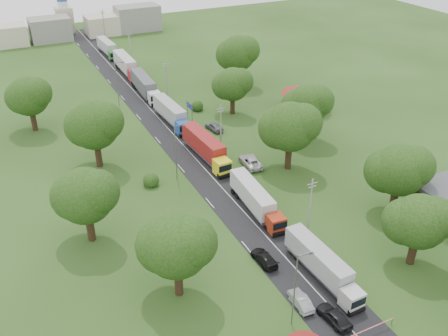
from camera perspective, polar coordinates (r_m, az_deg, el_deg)
ground at (r=73.98m, az=2.89°, el=-5.69°), size 260.00×260.00×0.00m
road at (r=89.25m, az=-3.26°, el=1.05°), size 8.00×200.00×0.04m
info_sign at (r=102.21m, az=-3.95°, el=6.80°), size 0.12×3.10×4.10m
pole_1 at (r=69.03m, az=9.81°, el=-4.32°), size 1.60×0.24×9.00m
pole_2 at (r=89.93m, az=-0.37°, el=4.68°), size 1.60×0.24×9.00m
pole_3 at (r=113.92m, az=-6.59°, el=10.06°), size 1.60×0.24×9.00m
pole_4 at (r=139.41m, az=-10.70°, el=13.46°), size 1.60×0.24×9.00m
pole_5 at (r=165.72m, az=-13.59°, el=15.75°), size 1.60×0.24×9.00m
lamp_0 at (r=55.17m, az=8.23°, el=-13.26°), size 2.03×0.22×10.00m
lamp_1 at (r=80.82m, az=-5.46°, el=2.15°), size 2.03×0.22×10.00m
lamp_2 at (r=111.67m, az=-12.09°, el=9.65°), size 2.03×0.22×10.00m
tree_2 at (r=66.52m, az=21.37°, el=-5.65°), size 8.00×8.00×10.10m
tree_3 at (r=75.70m, az=19.37°, el=-0.16°), size 8.80×8.80×11.07m
tree_4 at (r=83.47m, az=7.54°, el=4.73°), size 9.60×9.60×12.05m
tree_5 at (r=94.46m, az=9.51°, el=7.23°), size 8.80×8.80×11.07m
tree_6 at (r=104.77m, az=0.97°, el=9.57°), size 8.00×8.00×10.10m
tree_7 at (r=120.94m, az=1.57°, el=13.00°), size 9.60×9.60×12.05m
tree_10 at (r=57.47m, az=-5.51°, el=-8.78°), size 8.80×8.80×11.07m
tree_11 at (r=68.16m, az=-15.62°, el=-3.01°), size 8.80×8.80×11.07m
tree_12 at (r=86.20m, az=-14.65°, el=4.82°), size 9.60×9.60×12.05m
tree_13 at (r=104.01m, az=-21.45°, el=7.68°), size 8.80×8.80×11.07m
house_brick at (r=79.75m, az=23.96°, el=-3.39°), size 8.60×6.60×5.20m
house_cream at (r=109.06m, az=9.33°, el=8.35°), size 10.08×10.08×5.80m
distant_town at (r=169.82m, az=-15.59°, el=15.42°), size 52.00×8.00×8.00m
church at (r=176.32m, az=-17.79°, el=16.25°), size 5.00×5.00×12.30m
truck_0 at (r=63.81m, az=11.15°, el=-10.77°), size 2.69×13.73×3.80m
truck_1 at (r=74.44m, az=3.59°, el=-3.55°), size 3.01×13.95×3.85m
truck_2 at (r=88.27m, az=-2.07°, el=2.39°), size 3.26×15.33×4.23m
truck_3 at (r=102.49m, az=-6.04°, el=6.24°), size 3.08×14.64×4.04m
truck_4 at (r=117.70m, az=-9.05°, el=9.29°), size 3.12×15.53×4.30m
truck_5 at (r=132.69m, az=-11.12°, el=11.50°), size 2.80×15.76×4.37m
truck_6 at (r=149.54m, az=-13.18°, el=13.26°), size 2.89×13.97×3.86m
car_lane_front at (r=59.52m, az=12.50°, el=-16.22°), size 2.27×4.80×1.58m
car_lane_mid at (r=60.70m, az=8.74°, el=-14.75°), size 1.81×4.33×1.39m
car_lane_rear at (r=65.84m, az=4.62°, el=-10.22°), size 2.09×4.79×1.37m
car_verge_near at (r=86.71m, az=3.05°, el=0.76°), size 3.39×6.27×1.67m
car_verge_far at (r=99.33m, az=-1.14°, el=4.75°), size 2.53×4.87×1.58m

